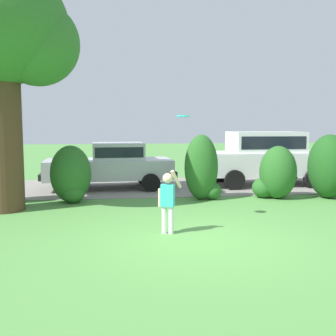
% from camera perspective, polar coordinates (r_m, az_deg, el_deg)
% --- Properties ---
extents(ground_plane, '(80.00, 80.00, 0.00)m').
position_cam_1_polar(ground_plane, '(7.69, 4.23, -10.19)').
color(ground_plane, '#518E42').
extents(driveway_strip, '(28.00, 4.40, 0.02)m').
position_cam_1_polar(driveway_strip, '(14.18, -1.02, -2.62)').
color(driveway_strip, gray).
rests_on(driveway_strip, ground).
extents(oak_tree_large, '(3.73, 3.58, 6.05)m').
position_cam_1_polar(oak_tree_large, '(11.20, -22.45, 16.47)').
color(oak_tree_large, '#513823').
rests_on(oak_tree_large, ground).
extents(shrub_near_tree, '(1.03, 0.89, 1.81)m').
position_cam_1_polar(shrub_near_tree, '(12.11, -22.16, -0.59)').
color(shrub_near_tree, '#286023').
rests_on(shrub_near_tree, ground).
extents(shrub_centre_left, '(1.13, 1.10, 1.59)m').
position_cam_1_polar(shrub_centre_left, '(11.60, -13.52, -1.08)').
color(shrub_centre_left, '#286023').
rests_on(shrub_centre_left, ground).
extents(shrub_centre, '(1.09, 0.80, 1.88)m').
position_cam_1_polar(shrub_centre, '(11.68, 4.86, -0.22)').
color(shrub_centre, '#286023').
rests_on(shrub_centre, ground).
extents(shrub_centre_right, '(1.25, 1.09, 1.55)m').
position_cam_1_polar(shrub_centre_right, '(12.28, 15.00, -0.86)').
color(shrub_centre_right, '#286023').
rests_on(shrub_centre_right, ground).
extents(shrub_far_end, '(1.18, 1.38, 1.88)m').
position_cam_1_polar(shrub_far_end, '(12.82, 21.76, 0.22)').
color(shrub_far_end, '#1E511C').
rests_on(shrub_far_end, ground).
extents(parked_sedan, '(4.49, 2.28, 1.56)m').
position_cam_1_polar(parked_sedan, '(13.80, -7.95, 0.59)').
color(parked_sedan, silver).
rests_on(parked_sedan, ground).
extents(parked_suv, '(4.72, 2.15, 1.92)m').
position_cam_1_polar(parked_suv, '(14.82, 13.50, 1.74)').
color(parked_suv, white).
rests_on(parked_suv, ground).
extents(child_thrower, '(0.48, 0.24, 1.29)m').
position_cam_1_polar(child_thrower, '(8.00, -0.04, -4.26)').
color(child_thrower, white).
rests_on(child_thrower, ground).
extents(frisbee, '(0.28, 0.28, 0.04)m').
position_cam_1_polar(frisbee, '(8.76, 2.13, 7.32)').
color(frisbee, '#1EB7B2').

